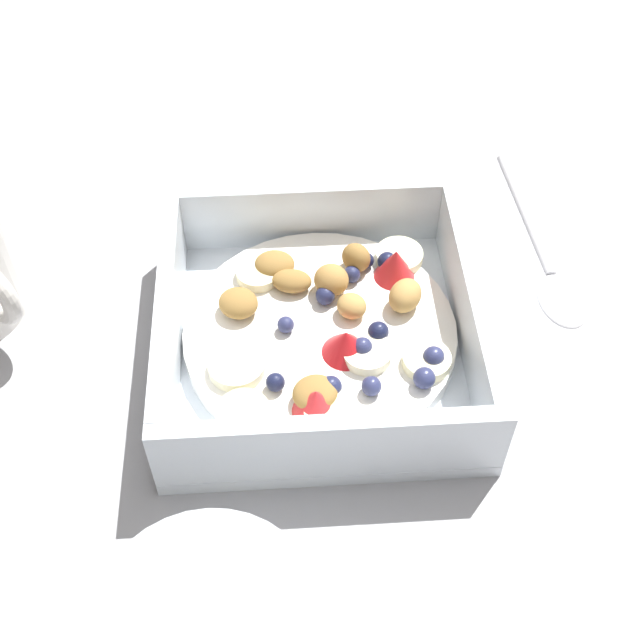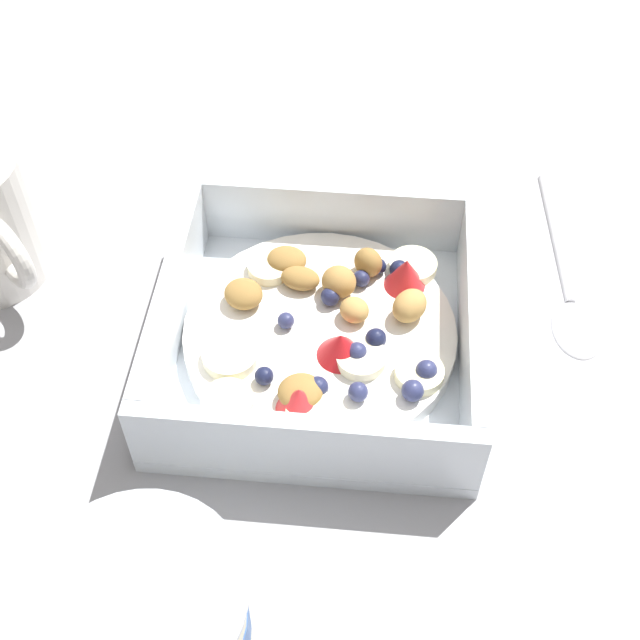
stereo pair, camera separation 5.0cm
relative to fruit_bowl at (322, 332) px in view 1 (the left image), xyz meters
The scene contains 3 objects.
ground_plane 0.02m from the fruit_bowl, ahead, with size 2.40×2.40×0.00m, color #9E9EA3.
fruit_bowl is the anchor object (origin of this frame).
spoon 0.17m from the fruit_bowl, 159.98° to the right, with size 0.04×0.17×0.01m.
Camera 1 is at (0.01, 0.32, 0.41)m, focal length 46.93 mm.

